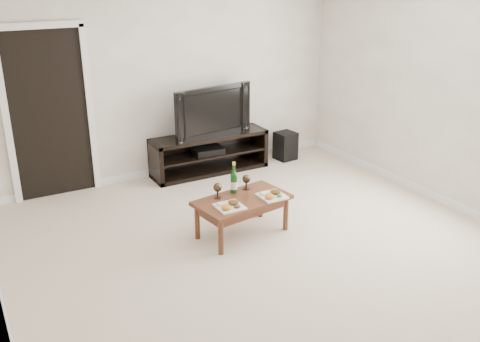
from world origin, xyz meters
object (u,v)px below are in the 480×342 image
media_console (210,153)px  coffee_table (242,216)px  subwoofer (285,146)px  television (209,110)px

media_console → coffee_table: bearing=-105.7°
subwoofer → coffee_table: size_ratio=0.42×
subwoofer → media_console: bearing=170.6°
television → coffee_table: (-0.52, -1.86, -0.68)m
subwoofer → television: bearing=170.6°
media_console → coffee_table: 1.93m
media_console → television: 0.62m
subwoofer → coffee_table: 2.50m
media_console → subwoofer: bearing=-3.3°
coffee_table → media_console: bearing=74.3°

